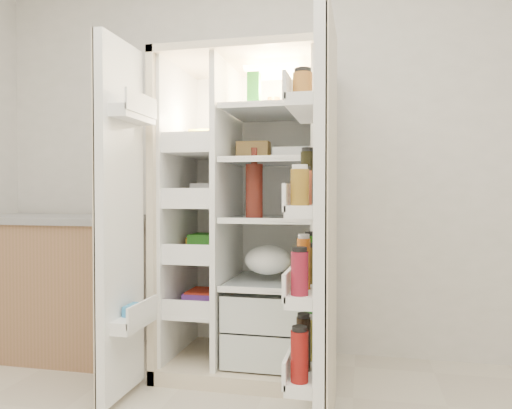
# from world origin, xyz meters

# --- Properties ---
(wall_back) EXTENTS (4.00, 0.02, 2.70)m
(wall_back) POSITION_xyz_m (0.00, 2.00, 1.35)
(wall_back) COLOR silver
(wall_back) RESTS_ON floor
(refrigerator) EXTENTS (0.92, 0.70, 1.80)m
(refrigerator) POSITION_xyz_m (-0.15, 1.65, 0.74)
(refrigerator) COLOR beige
(refrigerator) RESTS_ON floor
(freezer_door) EXTENTS (0.15, 0.40, 1.72)m
(freezer_door) POSITION_xyz_m (-0.66, 1.05, 0.89)
(freezer_door) COLOR white
(freezer_door) RESTS_ON floor
(fridge_door) EXTENTS (0.17, 0.58, 1.72)m
(fridge_door) POSITION_xyz_m (0.32, 0.96, 0.87)
(fridge_door) COLOR white
(fridge_door) RESTS_ON floor
(kitchen_counter) EXTENTS (1.21, 0.64, 0.88)m
(kitchen_counter) POSITION_xyz_m (-1.57, 1.65, 0.44)
(kitchen_counter) COLOR #95694A
(kitchen_counter) RESTS_ON floor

